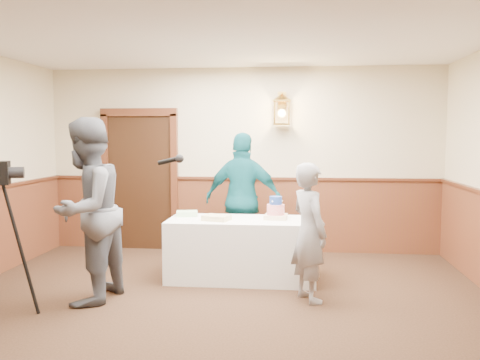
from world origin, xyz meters
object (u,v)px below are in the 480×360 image
object	(u,v)px
sheet_cake_yellow	(217,218)
baker	(309,232)
tiered_cake	(276,210)
sheet_cake_green	(187,214)
interviewer	(87,211)
display_table	(242,249)
assistant_p	(243,199)

from	to	relation	value
sheet_cake_yellow	baker	size ratio (longest dim) A/B	0.20
tiered_cake	sheet_cake_green	size ratio (longest dim) A/B	1.10
sheet_cake_green	interviewer	world-z (taller)	interviewer
tiered_cake	interviewer	world-z (taller)	interviewer
display_table	sheet_cake_green	distance (m)	0.84
interviewer	sheet_cake_yellow	bearing A→B (deg)	135.18
tiered_cake	sheet_cake_green	world-z (taller)	tiered_cake
baker	display_table	bearing A→B (deg)	19.15
sheet_cake_green	display_table	bearing A→B (deg)	-13.05
baker	assistant_p	bearing A→B (deg)	2.77
display_table	tiered_cake	distance (m)	0.64
interviewer	baker	distance (m)	2.38
tiered_cake	assistant_p	distance (m)	0.77
assistant_p	display_table	bearing A→B (deg)	103.15
sheet_cake_yellow	interviewer	world-z (taller)	interviewer
sheet_cake_yellow	baker	xyz separation A→B (m)	(1.10, -0.62, -0.04)
sheet_cake_green	baker	bearing A→B (deg)	-30.67
assistant_p	sheet_cake_yellow	bearing A→B (deg)	81.71
display_table	interviewer	xyz separation A→B (m)	(-1.55, -1.02, 0.61)
tiered_cake	sheet_cake_yellow	size ratio (longest dim) A/B	0.96
display_table	interviewer	size ratio (longest dim) A/B	0.92
tiered_cake	sheet_cake_green	distance (m)	1.14
sheet_cake_green	baker	distance (m)	1.77
baker	sheet_cake_green	bearing A→B (deg)	31.02
sheet_cake_green	assistant_p	distance (m)	0.85
sheet_cake_green	sheet_cake_yellow	bearing A→B (deg)	-33.82
interviewer	assistant_p	distance (m)	2.26
sheet_cake_green	interviewer	bearing A→B (deg)	-124.73
sheet_cake_yellow	interviewer	bearing A→B (deg)	-144.10
display_table	baker	xyz separation A→B (m)	(0.80, -0.73, 0.37)
display_table	assistant_p	world-z (taller)	assistant_p
sheet_cake_yellow	sheet_cake_green	world-z (taller)	same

